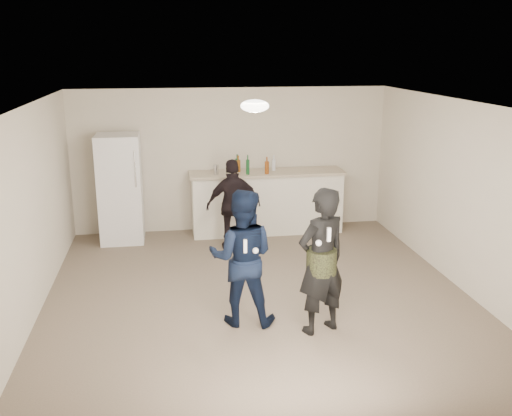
{
  "coord_description": "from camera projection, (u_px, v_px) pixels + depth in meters",
  "views": [
    {
      "loc": [
        -1.11,
        -6.82,
        3.15
      ],
      "look_at": [
        0.0,
        0.2,
        1.15
      ],
      "focal_mm": 40.0,
      "sensor_mm": 36.0,
      "label": 1
    }
  ],
  "objects": [
    {
      "name": "nunchuk_woman",
      "position": [
        319.0,
        243.0,
        6.06
      ],
      "size": [
        0.07,
        0.07,
        0.07
      ],
      "primitive_type": "sphere",
      "color": "white",
      "rests_on": "woman"
    },
    {
      "name": "shaker",
      "position": [
        216.0,
        170.0,
        9.57
      ],
      "size": [
        0.08,
        0.08,
        0.17
      ],
      "primitive_type": "cylinder",
      "color": "silver",
      "rests_on": "counter_top"
    },
    {
      "name": "fridge_handle",
      "position": [
        135.0,
        169.0,
        9.03
      ],
      "size": [
        0.02,
        0.02,
        0.6
      ],
      "primitive_type": "cylinder",
      "color": "silver",
      "rests_on": "fridge"
    },
    {
      "name": "bottle_cluster",
      "position": [
        252.0,
        166.0,
        9.75
      ],
      "size": [
        0.71,
        0.33,
        0.25
      ],
      "color": "white",
      "rests_on": "counter_top"
    },
    {
      "name": "wall_back",
      "position": [
        231.0,
        160.0,
        10.02
      ],
      "size": [
        6.0,
        0.0,
        6.0
      ],
      "primitive_type": "plane",
      "rotation": [
        1.57,
        0.0,
        0.0
      ],
      "color": "beige",
      "rests_on": "floor"
    },
    {
      "name": "ceiling_dome",
      "position": [
        255.0,
        106.0,
        7.12
      ],
      "size": [
        0.36,
        0.36,
        0.16
      ],
      "primitive_type": "ellipsoid",
      "color": "white",
      "rests_on": "ceiling"
    },
    {
      "name": "camo_shorts",
      "position": [
        321.0,
        261.0,
        6.37
      ],
      "size": [
        0.34,
        0.34,
        0.28
      ],
      "primitive_type": "cylinder",
      "color": "#31391A",
      "rests_on": "woman"
    },
    {
      "name": "woman",
      "position": [
        321.0,
        261.0,
        6.37
      ],
      "size": [
        0.73,
        0.61,
        1.7
      ],
      "primitive_type": "imported",
      "rotation": [
        0.0,
        0.0,
        3.53
      ],
      "color": "black",
      "rests_on": "floor"
    },
    {
      "name": "wall_front",
      "position": [
        322.0,
        308.0,
        4.31
      ],
      "size": [
        6.0,
        0.0,
        6.0
      ],
      "primitive_type": "plane",
      "rotation": [
        -1.57,
        0.0,
        0.0
      ],
      "color": "beige",
      "rests_on": "floor"
    },
    {
      "name": "counter_top",
      "position": [
        267.0,
        173.0,
        9.84
      ],
      "size": [
        2.68,
        0.64,
        0.04
      ],
      "primitive_type": "cube",
      "color": "#C5B298",
      "rests_on": "counter"
    },
    {
      "name": "wall_right",
      "position": [
        462.0,
        196.0,
        7.58
      ],
      "size": [
        0.0,
        6.0,
        6.0
      ],
      "primitive_type": "plane",
      "rotation": [
        1.57,
        0.0,
        -1.57
      ],
      "color": "beige",
      "rests_on": "floor"
    },
    {
      "name": "remote_woman",
      "position": [
        329.0,
        234.0,
        6.02
      ],
      "size": [
        0.04,
        0.04,
        0.15
      ],
      "primitive_type": "cube",
      "color": "white",
      "rests_on": "woman"
    },
    {
      "name": "nunchuk_man",
      "position": [
        256.0,
        251.0,
        6.33
      ],
      "size": [
        0.07,
        0.07,
        0.07
      ],
      "primitive_type": "sphere",
      "color": "white",
      "rests_on": "man"
    },
    {
      "name": "spectator",
      "position": [
        234.0,
        205.0,
        9.05
      ],
      "size": [
        0.88,
        0.39,
        1.48
      ],
      "primitive_type": "imported",
      "rotation": [
        0.0,
        0.0,
        3.18
      ],
      "color": "black",
      "rests_on": "floor"
    },
    {
      "name": "counter",
      "position": [
        267.0,
        203.0,
        9.99
      ],
      "size": [
        2.6,
        0.56,
        1.05
      ],
      "primitive_type": "cube",
      "color": "white",
      "rests_on": "floor"
    },
    {
      "name": "ceiling",
      "position": [
        259.0,
        104.0,
        6.83
      ],
      "size": [
        6.0,
        6.0,
        0.0
      ],
      "primitive_type": "plane",
      "rotation": [
        3.14,
        0.0,
        0.0
      ],
      "color": "silver",
      "rests_on": "wall_back"
    },
    {
      "name": "wall_left",
      "position": [
        30.0,
        214.0,
        6.75
      ],
      "size": [
        0.0,
        6.0,
        6.0
      ],
      "primitive_type": "plane",
      "rotation": [
        1.57,
        0.0,
        1.57
      ],
      "color": "beige",
      "rests_on": "floor"
    },
    {
      "name": "fridge",
      "position": [
        120.0,
        189.0,
        9.45
      ],
      "size": [
        0.7,
        0.7,
        1.8
      ],
      "primitive_type": "cube",
      "color": "white",
      "rests_on": "floor"
    },
    {
      "name": "floor",
      "position": [
        258.0,
        296.0,
        7.5
      ],
      "size": [
        6.0,
        6.0,
        0.0
      ],
      "primitive_type": "plane",
      "color": "#6B5B4C",
      "rests_on": "ground"
    },
    {
      "name": "remote_man",
      "position": [
        245.0,
        246.0,
        6.26
      ],
      "size": [
        0.04,
        0.04,
        0.15
      ],
      "primitive_type": "cube",
      "color": "white",
      "rests_on": "man"
    },
    {
      "name": "man",
      "position": [
        242.0,
        258.0,
        6.59
      ],
      "size": [
        0.91,
        0.78,
        1.62
      ],
      "primitive_type": "imported",
      "rotation": [
        0.0,
        0.0,
        2.91
      ],
      "color": "#0F1E3F",
      "rests_on": "floor"
    }
  ]
}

